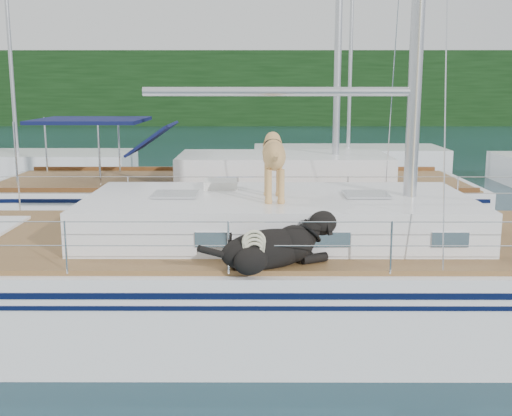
{
  "coord_description": "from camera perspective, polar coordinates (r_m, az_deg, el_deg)",
  "views": [
    {
      "loc": [
        0.52,
        -8.62,
        3.3
      ],
      "look_at": [
        0.5,
        0.2,
        1.6
      ],
      "focal_mm": 45.0,
      "sensor_mm": 36.0,
      "label": 1
    }
  ],
  "objects": [
    {
      "name": "bg_boat_center",
      "position": [
        25.03,
        8.16,
        4.25
      ],
      "size": [
        7.2,
        3.0,
        11.65
      ],
      "color": "white",
      "rests_on": "ground"
    },
    {
      "name": "neighbor_sailboat",
      "position": [
        14.97,
        -1.75,
        0.61
      ],
      "size": [
        11.0,
        3.5,
        13.3
      ],
      "color": "white",
      "rests_on": "ground"
    },
    {
      "name": "ground",
      "position": [
        9.25,
        -3.15,
        -10.02
      ],
      "size": [
        120.0,
        120.0,
        0.0
      ],
      "primitive_type": "plane",
      "color": "black",
      "rests_on": "ground"
    },
    {
      "name": "bg_boat_west",
      "position": [
        24.34,
        -20.38,
        3.48
      ],
      "size": [
        8.0,
        3.0,
        11.65
      ],
      "color": "white",
      "rests_on": "ground"
    },
    {
      "name": "shore_bank",
      "position": [
        54.89,
        -0.4,
        8.08
      ],
      "size": [
        92.0,
        1.0,
        1.2
      ],
      "primitive_type": "cube",
      "color": "#595147",
      "rests_on": "ground"
    },
    {
      "name": "tree_line",
      "position": [
        53.62,
        -0.41,
        10.58
      ],
      "size": [
        90.0,
        3.0,
        6.0
      ],
      "primitive_type": "cube",
      "color": "black",
      "rests_on": "ground"
    },
    {
      "name": "main_sailboat",
      "position": [
        9.01,
        -2.58,
        -6.02
      ],
      "size": [
        12.0,
        4.06,
        14.01
      ],
      "color": "white",
      "rests_on": "ground"
    }
  ]
}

